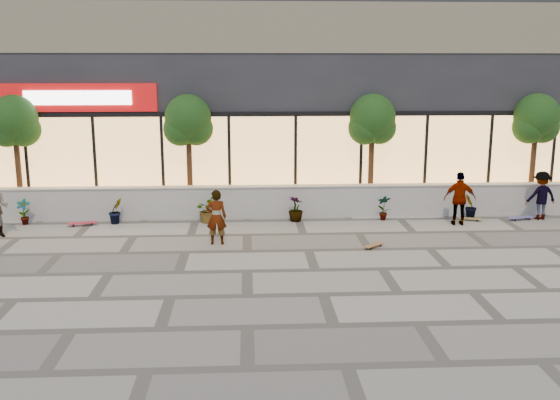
{
  "coord_description": "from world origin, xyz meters",
  "views": [
    {
      "loc": [
        -1.59,
        -12.58,
        4.83
      ],
      "look_at": [
        -0.74,
        3.64,
        1.3
      ],
      "focal_mm": 40.0,
      "sensor_mm": 36.0,
      "label": 1
    }
  ],
  "objects_px": {
    "skater_center": "(216,217)",
    "tree_west": "(14,124)",
    "skater_right_near": "(460,199)",
    "tree_east": "(536,122)",
    "skateboard_left": "(82,223)",
    "skateboard_right_near": "(470,219)",
    "skateboard_center": "(374,245)",
    "skateboard_right_far": "(521,217)",
    "tree_midwest": "(188,123)",
    "skater_right_far": "(541,195)",
    "tree_mideast": "(372,122)"
  },
  "relations": [
    {
      "from": "skateboard_left",
      "to": "tree_east",
      "type": "bearing_deg",
      "value": -7.13
    },
    {
      "from": "tree_east",
      "to": "skateboard_right_near",
      "type": "distance_m",
      "value": 4.18
    },
    {
      "from": "tree_east",
      "to": "skateboard_center",
      "type": "xyz_separation_m",
      "value": [
        -6.22,
        -4.28,
        -2.91
      ]
    },
    {
      "from": "skater_center",
      "to": "skateboard_right_far",
      "type": "xyz_separation_m",
      "value": [
        9.52,
        2.2,
        -0.68
      ]
    },
    {
      "from": "skater_center",
      "to": "tree_west",
      "type": "bearing_deg",
      "value": -29.94
    },
    {
      "from": "tree_west",
      "to": "tree_east",
      "type": "xyz_separation_m",
      "value": [
        17.0,
        0.0,
        0.0
      ]
    },
    {
      "from": "tree_west",
      "to": "skateboard_left",
      "type": "height_order",
      "value": "tree_west"
    },
    {
      "from": "skater_right_near",
      "to": "skater_right_far",
      "type": "relative_size",
      "value": 1.07
    },
    {
      "from": "skater_right_near",
      "to": "tree_east",
      "type": "bearing_deg",
      "value": -139.04
    },
    {
      "from": "tree_west",
      "to": "skater_center",
      "type": "distance_m",
      "value": 7.83
    },
    {
      "from": "skater_right_far",
      "to": "skateboard_right_near",
      "type": "height_order",
      "value": "skater_right_far"
    },
    {
      "from": "tree_east",
      "to": "tree_midwest",
      "type": "bearing_deg",
      "value": 180.0
    },
    {
      "from": "skateboard_center",
      "to": "skateboard_right_far",
      "type": "bearing_deg",
      "value": -13.09
    },
    {
      "from": "tree_west",
      "to": "skater_right_far",
      "type": "xyz_separation_m",
      "value": [
        16.7,
        -1.4,
        -2.21
      ]
    },
    {
      "from": "tree_east",
      "to": "skateboard_left",
      "type": "height_order",
      "value": "tree_east"
    },
    {
      "from": "skater_right_far",
      "to": "skateboard_right_near",
      "type": "xyz_separation_m",
      "value": [
        -2.29,
        -0.1,
        -0.7
      ]
    },
    {
      "from": "tree_midwest",
      "to": "skater_right_near",
      "type": "xyz_separation_m",
      "value": [
        8.38,
        -1.98,
        -2.16
      ]
    },
    {
      "from": "tree_midwest",
      "to": "skater_right_near",
      "type": "relative_size",
      "value": 2.38
    },
    {
      "from": "skater_right_near",
      "to": "tree_midwest",
      "type": "bearing_deg",
      "value": -4.63
    },
    {
      "from": "tree_west",
      "to": "skateboard_center",
      "type": "height_order",
      "value": "tree_west"
    },
    {
      "from": "tree_midwest",
      "to": "skater_center",
      "type": "height_order",
      "value": "tree_midwest"
    },
    {
      "from": "tree_east",
      "to": "skater_right_far",
      "type": "relative_size",
      "value": 2.54
    },
    {
      "from": "tree_east",
      "to": "skateboard_left",
      "type": "relative_size",
      "value": 4.39
    },
    {
      "from": "skateboard_left",
      "to": "skateboard_right_near",
      "type": "height_order",
      "value": "skateboard_left"
    },
    {
      "from": "tree_east",
      "to": "skateboard_left",
      "type": "xyz_separation_m",
      "value": [
        -14.68,
        -1.5,
        -2.9
      ]
    },
    {
      "from": "tree_east",
      "to": "skater_right_far",
      "type": "height_order",
      "value": "tree_east"
    },
    {
      "from": "tree_mideast",
      "to": "skateboard_left",
      "type": "height_order",
      "value": "tree_mideast"
    },
    {
      "from": "tree_mideast",
      "to": "skater_right_far",
      "type": "height_order",
      "value": "tree_mideast"
    },
    {
      "from": "skater_center",
      "to": "skateboard_right_far",
      "type": "relative_size",
      "value": 1.72
    },
    {
      "from": "tree_west",
      "to": "skateboard_right_far",
      "type": "bearing_deg",
      "value": -5.34
    },
    {
      "from": "tree_west",
      "to": "skateboard_center",
      "type": "bearing_deg",
      "value": -21.67
    },
    {
      "from": "skateboard_right_near",
      "to": "skater_center",
      "type": "bearing_deg",
      "value": -145.09
    },
    {
      "from": "tree_east",
      "to": "skateboard_center",
      "type": "bearing_deg",
      "value": -145.45
    },
    {
      "from": "skater_right_near",
      "to": "skateboard_left",
      "type": "bearing_deg",
      "value": 6.28
    },
    {
      "from": "skateboard_center",
      "to": "skater_right_near",
      "type": "bearing_deg",
      "value": -4.23
    },
    {
      "from": "skater_center",
      "to": "skateboard_left",
      "type": "distance_m",
      "value": 4.8
    },
    {
      "from": "skater_right_far",
      "to": "skater_right_near",
      "type": "bearing_deg",
      "value": 4.26
    },
    {
      "from": "skateboard_right_near",
      "to": "tree_west",
      "type": "bearing_deg",
      "value": -166.63
    },
    {
      "from": "skateboard_center",
      "to": "tree_midwest",
      "type": "bearing_deg",
      "value": 100.05
    },
    {
      "from": "skater_center",
      "to": "skater_right_far",
      "type": "xyz_separation_m",
      "value": [
        10.17,
        2.3,
        0.01
      ]
    },
    {
      "from": "skateboard_center",
      "to": "skateboard_right_far",
      "type": "relative_size",
      "value": 0.74
    },
    {
      "from": "tree_west",
      "to": "skater_right_near",
      "type": "height_order",
      "value": "tree_west"
    },
    {
      "from": "skater_center",
      "to": "skater_right_far",
      "type": "height_order",
      "value": "skater_right_far"
    },
    {
      "from": "skater_right_near",
      "to": "skateboard_right_far",
      "type": "height_order",
      "value": "skater_right_near"
    },
    {
      "from": "tree_west",
      "to": "skateboard_right_far",
      "type": "relative_size",
      "value": 4.41
    },
    {
      "from": "tree_west",
      "to": "skater_right_near",
      "type": "xyz_separation_m",
      "value": [
        13.88,
        -1.98,
        -2.16
      ]
    },
    {
      "from": "skateboard_center",
      "to": "skateboard_right_far",
      "type": "xyz_separation_m",
      "value": [
        5.28,
        2.78,
        0.01
      ]
    },
    {
      "from": "skater_right_near",
      "to": "skateboard_right_far",
      "type": "relative_size",
      "value": 1.85
    },
    {
      "from": "tree_midwest",
      "to": "tree_mideast",
      "type": "xyz_separation_m",
      "value": [
        6.0,
        0.0,
        0.0
      ]
    },
    {
      "from": "tree_east",
      "to": "skateboard_right_far",
      "type": "xyz_separation_m",
      "value": [
        -0.94,
        -1.5,
        -2.9
      ]
    }
  ]
}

